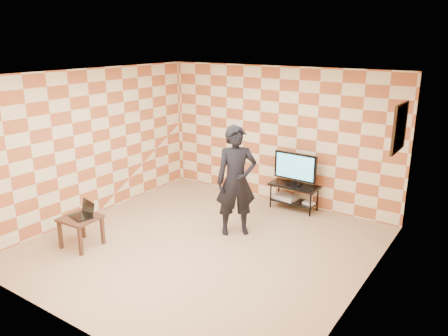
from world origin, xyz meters
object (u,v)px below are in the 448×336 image
(tv, at_px, (295,167))
(person, at_px, (236,181))
(tv_stand, at_px, (294,191))
(side_table, at_px, (81,222))

(tv, relative_size, person, 0.46)
(tv_stand, xyz_separation_m, person, (-0.35, -1.53, 0.57))
(tv_stand, relative_size, tv, 1.10)
(tv_stand, bearing_deg, side_table, -122.43)
(tv, bearing_deg, tv_stand, 92.07)
(tv, relative_size, side_table, 1.50)
(tv_stand, distance_m, person, 1.67)
(side_table, xyz_separation_m, person, (1.77, 1.81, 0.52))
(tv, height_order, side_table, tv)
(tv_stand, bearing_deg, tv, -87.93)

